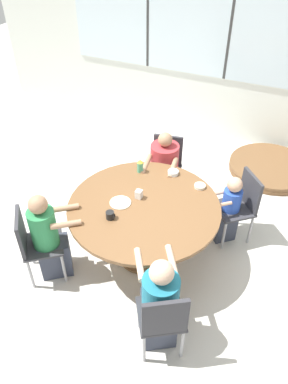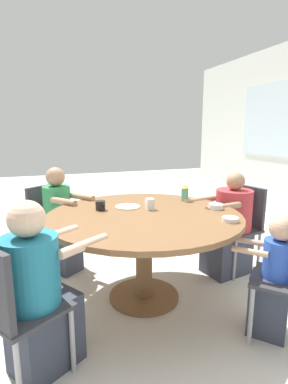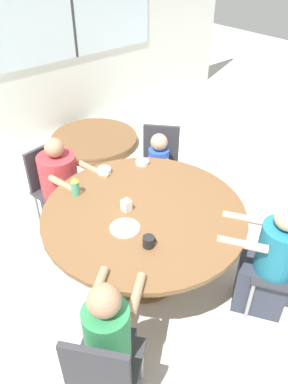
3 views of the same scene
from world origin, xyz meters
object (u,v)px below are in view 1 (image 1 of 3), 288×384
object	(u,v)px
person_man_blue_shirt	(163,174)
person_woman_green_shirt	(159,304)
person_toddler	(228,211)
folded_table_stack	(270,168)
coffee_mug	(110,215)
chair_for_toddler	(242,202)
chair_for_man_blue_shirt	(166,162)
bowl_white_shallow	(173,173)
bowl_cereal	(200,186)
milk_carton_small	(139,194)
person_man_teal_shirt	(49,240)
sippy_cup	(140,166)
chair_for_woman_green_shirt	(163,318)
chair_for_man_teal_shirt	(33,240)

from	to	relation	value
person_man_blue_shirt	person_woman_green_shirt	bearing A→B (deg)	101.10
person_toddler	folded_table_stack	size ratio (longest dim) A/B	0.73
coffee_mug	folded_table_stack	size ratio (longest dim) A/B	0.07
chair_for_toddler	folded_table_stack	xyz separation A→B (m)	(0.15, 1.52, -0.46)
chair_for_man_blue_shirt	bowl_white_shallow	size ratio (longest dim) A/B	7.06
coffee_mug	bowl_cereal	bearing A→B (deg)	52.24
chair_for_man_blue_shirt	person_man_blue_shirt	size ratio (longest dim) A/B	0.84
milk_carton_small	person_man_teal_shirt	bearing A→B (deg)	-134.26
folded_table_stack	chair_for_toddler	bearing A→B (deg)	-95.64
chair_for_toddler	sippy_cup	distance (m)	1.24
person_woman_green_shirt	chair_for_woman_green_shirt	bearing A→B (deg)	-90.00
chair_for_man_teal_shirt	person_toddler	size ratio (longest dim) A/B	0.98
person_man_blue_shirt	bowl_cereal	xyz separation A→B (m)	(0.61, -0.45, 0.33)
milk_carton_small	bowl_white_shallow	size ratio (longest dim) A/B	0.78
milk_carton_small	sippy_cup	bearing A→B (deg)	113.34
chair_for_man_teal_shirt	person_man_blue_shirt	xyz separation A→B (m)	(0.75, 1.70, -0.07)
chair_for_woman_green_shirt	milk_carton_small	distance (m)	1.33
chair_for_man_blue_shirt	person_man_blue_shirt	xyz separation A→B (m)	(0.03, -0.17, -0.07)
chair_for_woman_green_shirt	person_man_teal_shirt	world-z (taller)	person_man_teal_shirt
coffee_mug	folded_table_stack	bearing A→B (deg)	64.36
chair_for_man_blue_shirt	chair_for_man_teal_shirt	xyz separation A→B (m)	(-0.72, -1.87, 0.00)
bowl_white_shallow	chair_for_man_teal_shirt	bearing A→B (deg)	-126.39
coffee_mug	bowl_white_shallow	world-z (taller)	coffee_mug
chair_for_man_blue_shirt	bowl_cereal	size ratio (longest dim) A/B	7.09
coffee_mug	milk_carton_small	bearing A→B (deg)	73.29
person_man_blue_shirt	bowl_cereal	world-z (taller)	person_man_blue_shirt
chair_for_woman_green_shirt	person_toddler	size ratio (longest dim) A/B	0.98
person_man_blue_shirt	chair_for_woman_green_shirt	bearing A→B (deg)	101.98
person_woman_green_shirt	person_man_blue_shirt	world-z (taller)	person_woman_green_shirt
milk_carton_small	person_toddler	bearing A→B (deg)	33.80
person_man_teal_shirt	coffee_mug	xyz separation A→B (m)	(0.57, 0.30, 0.31)
person_man_blue_shirt	person_toddler	size ratio (longest dim) A/B	1.17
sippy_cup	milk_carton_small	bearing A→B (deg)	-66.66
chair_for_woman_green_shirt	chair_for_toddler	distance (m)	1.78
chair_for_toddler	bowl_white_shallow	bearing A→B (deg)	58.28
person_toddler	coffee_mug	world-z (taller)	person_toddler
chair_for_woman_green_shirt	folded_table_stack	xyz separation A→B (m)	(0.40, 3.29, -0.46)
person_toddler	folded_table_stack	world-z (taller)	person_toddler
person_woman_green_shirt	bowl_white_shallow	bearing A→B (deg)	74.85
chair_for_woman_green_shirt	chair_for_man_teal_shirt	xyz separation A→B (m)	(-1.55, 0.27, 0.00)
chair_for_woman_green_shirt	chair_for_toddler	bearing A→B (deg)	49.50
sippy_cup	chair_for_woman_green_shirt	bearing A→B (deg)	-58.85
chair_for_woman_green_shirt	milk_carton_small	world-z (taller)	chair_for_woman_green_shirt
person_man_teal_shirt	milk_carton_small	distance (m)	1.04
person_woman_green_shirt	milk_carton_small	xyz separation A→B (m)	(-0.64, 0.94, 0.33)
chair_for_toddler	folded_table_stack	world-z (taller)	chair_for_toddler
milk_carton_small	bowl_white_shallow	xyz separation A→B (m)	(0.18, 0.55, -0.03)
chair_for_toddler	person_woman_green_shirt	size ratio (longest dim) A/B	0.82
person_woman_green_shirt	person_toddler	world-z (taller)	person_woman_green_shirt
chair_for_woman_green_shirt	person_toddler	world-z (taller)	person_toddler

